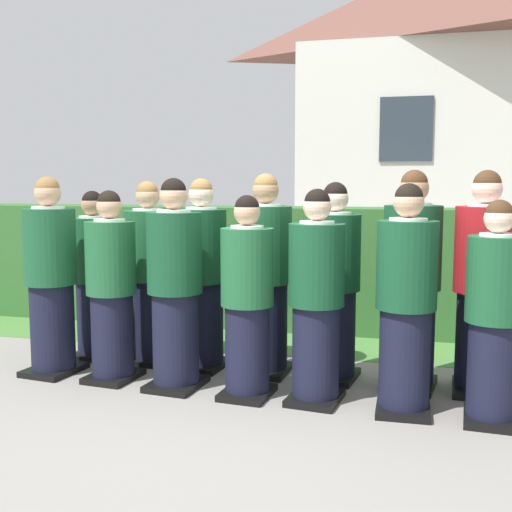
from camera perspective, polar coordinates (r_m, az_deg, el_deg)
ground_plane at (r=5.04m, az=-0.85°, el=-12.33°), size 60.00×60.00×0.00m
student_front_row_0 at (r=5.67m, az=-17.96°, el=-2.13°), size 0.45×0.53×1.69m
student_front_row_1 at (r=5.36m, az=-12.87°, el=-3.08°), size 0.41×0.49×1.57m
student_front_row_2 at (r=5.05m, az=-7.29°, el=-2.99°), size 0.43×0.52×1.67m
student_front_row_3 at (r=4.82m, az=-0.80°, el=-4.17°), size 0.40×0.47×1.54m
student_front_row_4 at (r=4.72m, az=5.44°, el=-4.14°), size 0.42×0.53×1.59m
student_front_row_5 at (r=4.61m, az=13.33°, el=-4.30°), size 0.42×0.51×1.63m
student_front_row_6 at (r=4.59m, az=20.67°, el=-5.28°), size 0.40×0.46×1.52m
student_rear_row_0 at (r=6.11m, az=-14.31°, el=-2.00°), size 0.41×0.46×1.56m
student_rear_row_1 at (r=5.83m, az=-9.60°, el=-1.85°), size 0.43×0.52×1.65m
student_rear_row_2 at (r=5.58m, az=-4.87°, el=-2.05°), size 0.43×0.51×1.67m
student_rear_row_3 at (r=5.39m, az=0.86°, el=-2.11°), size 0.45×0.54×1.71m
student_rear_row_4 at (r=5.27m, az=7.04°, el=-2.75°), size 0.43×0.54×1.64m
student_rear_row_5 at (r=5.16m, az=13.80°, el=-2.57°), size 0.46×0.57×1.74m
student_in_red_blazer at (r=5.18m, az=19.73°, el=-2.76°), size 0.45×0.55×1.73m
hedge at (r=7.16m, az=4.17°, el=-1.06°), size 10.02×0.70×1.36m
school_building_main at (r=13.11m, az=20.77°, el=13.13°), size 7.53×3.23×6.25m
lawn_strip at (r=6.51m, az=2.86°, el=-7.89°), size 10.02×0.90×0.01m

